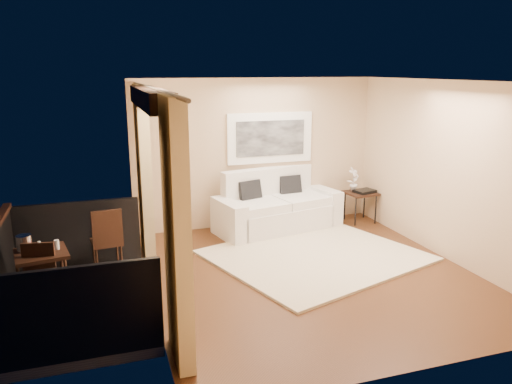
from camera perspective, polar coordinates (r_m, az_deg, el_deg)
name	(u,v)px	position (r m, az deg, el deg)	size (l,w,h in m)	color
floor	(310,273)	(7.29, 6.14, -9.24)	(5.00, 5.00, 0.00)	#502D17
room_shell	(150,98)	(6.14, -12.01, 10.47)	(5.00, 6.40, 5.00)	white
balcony	(63,293)	(6.68, -21.21, -10.74)	(1.81, 2.60, 1.17)	#605B56
curtains	(157,195)	(6.32, -11.29, -0.29)	(0.16, 4.80, 2.64)	tan
artwork	(270,138)	(9.17, 1.63, 6.19)	(1.62, 0.07, 0.92)	white
rug	(315,255)	(7.91, 6.81, -7.21)	(2.95, 2.57, 0.04)	beige
sofa	(276,208)	(9.08, 2.25, -1.88)	(2.40, 1.41, 1.08)	white
side_table	(361,195)	(9.66, 11.87, -0.35)	(0.59, 0.59, 0.58)	black
tray	(365,191)	(9.63, 12.32, 0.10)	(0.38, 0.28, 0.05)	black
orchid	(354,179)	(9.63, 11.09, 1.43)	(0.25, 0.17, 0.47)	white
bistro_table	(42,258)	(6.65, -23.30, -6.99)	(0.69, 0.69, 0.70)	black
balcony_chair_far	(107,236)	(7.37, -16.66, -4.88)	(0.46, 0.47, 0.96)	black
balcony_chair_near	(38,275)	(6.49, -23.62, -8.65)	(0.44, 0.44, 0.87)	black
ice_bucket	(24,243)	(6.70, -24.96, -5.33)	(0.18, 0.18, 0.20)	white
candle	(46,246)	(6.70, -22.85, -5.72)	(0.06, 0.06, 0.07)	red
vase	(40,249)	(6.47, -23.49, -5.95)	(0.04, 0.04, 0.18)	white
glass_a	(47,250)	(6.47, -22.76, -6.14)	(0.06, 0.06, 0.12)	silver
glass_b	(57,245)	(6.62, -21.81, -5.61)	(0.06, 0.06, 0.12)	white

